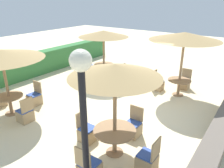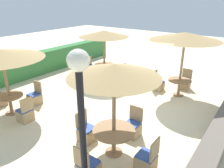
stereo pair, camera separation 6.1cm
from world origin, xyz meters
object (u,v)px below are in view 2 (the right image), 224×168
(patio_chair_back_left_east, at_px, (35,98))
(patio_chair_front_left_north, at_px, (87,132))
(patio_chair_back_left_south, at_px, (25,114))
(round_table_front_right, at_px, (179,84))
(patio_chair_front_left_south, at_px, (147,160))
(patio_chair_back_right_south, at_px, (120,76))
(patio_chair_front_left_west, at_px, (88,168))
(patio_chair_front_left_east, at_px, (132,128))
(round_table_front_left, at_px, (114,134))
(parasol_back_left, at_px, (1,54))
(parasol_back_right, at_px, (104,34))
(parasol_front_right, at_px, (185,37))
(patio_chair_front_right_north, at_px, (158,85))
(round_table_back_left, at_px, (10,100))
(lamp_post, at_px, (81,107))
(patio_chair_front_right_east, at_px, (185,83))
(round_table_back_right, at_px, (104,67))
(patio_chair_back_right_north, at_px, (92,69))
(parasol_front_left, at_px, (114,71))

(patio_chair_back_left_east, bearing_deg, patio_chair_front_left_north, 170.01)
(patio_chair_back_left_south, bearing_deg, round_table_front_right, -33.96)
(patio_chair_front_left_south, xyz_separation_m, patio_chair_back_right_south, (4.85, 4.08, 0.00))
(patio_chair_front_left_west, distance_m, patio_chair_front_left_east, 2.12)
(round_table_front_left, relative_size, patio_chair_back_left_south, 1.24)
(parasol_back_left, bearing_deg, patio_chair_front_left_north, -83.07)
(parasol_back_right, distance_m, patio_chair_back_right_south, 2.29)
(patio_chair_back_right_south, relative_size, parasol_back_left, 0.32)
(patio_chair_front_left_east, xyz_separation_m, parasol_front_right, (3.79, -0.08, 2.32))
(parasol_back_right, distance_m, round_table_front_right, 4.51)
(parasol_back_right, bearing_deg, patio_chair_front_left_north, -147.57)
(round_table_front_right, bearing_deg, patio_chair_front_left_north, 167.52)
(patio_chair_front_right_north, xyz_separation_m, patio_chair_back_left_south, (-5.26, 2.55, 0.00))
(patio_chair_front_right_north, bearing_deg, round_table_front_left, 10.88)
(round_table_back_left, bearing_deg, round_table_front_right, -40.37)
(patio_chair_back_left_east, bearing_deg, lamp_post, 154.59)
(round_table_front_right, xyz_separation_m, patio_chair_back_left_east, (-4.24, 4.40, -0.29))
(lamp_post, relative_size, round_table_back_left, 3.42)
(round_table_front_left, xyz_separation_m, parasol_back_right, (4.84, 4.08, 1.72))
(patio_chair_back_right_south, distance_m, patio_chair_front_right_east, 3.21)
(patio_chair_front_left_east, xyz_separation_m, round_table_back_right, (3.81, 4.06, 0.30))
(parasol_back_right, height_order, patio_chair_back_right_south, parasol_back_right)
(patio_chair_front_left_north, xyz_separation_m, patio_chair_front_left_west, (-1.09, -1.03, 0.00))
(patio_chair_front_left_west, relative_size, patio_chair_front_left_east, 1.00)
(round_table_front_left, xyz_separation_m, patio_chair_front_left_east, (1.03, 0.02, -0.34))
(patio_chair_front_left_north, height_order, patio_chair_back_right_north, same)
(round_table_front_right, bearing_deg, patio_chair_front_right_east, 2.33)
(patio_chair_back_right_north, xyz_separation_m, parasol_front_right, (-0.07, -5.12, 2.32))
(parasol_front_left, relative_size, patio_chair_front_right_east, 2.76)
(patio_chair_back_right_north, xyz_separation_m, patio_chair_back_left_south, (-5.32, -1.58, 0.00))
(patio_chair_front_left_south, height_order, patio_chair_back_left_south, same)
(round_table_back_right, height_order, patio_chair_back_left_south, patio_chair_back_left_south)
(patio_chair_front_left_south, relative_size, round_table_front_right, 0.94)
(round_table_front_right, distance_m, round_table_back_left, 6.88)
(lamp_post, bearing_deg, patio_chair_front_left_west, 39.97)
(lamp_post, bearing_deg, round_table_front_left, 18.17)
(parasol_back_right, bearing_deg, patio_chair_front_right_north, -90.18)
(round_table_front_left, distance_m, parasol_front_right, 5.21)
(patio_chair_front_right_east, bearing_deg, parasol_back_left, 54.30)
(patio_chair_front_left_east, height_order, round_table_front_right, patio_chair_front_left_east)
(patio_chair_back_right_north, xyz_separation_m, patio_chair_back_left_east, (-4.31, -0.71, 0.00))
(lamp_post, bearing_deg, parasol_back_left, 74.95)
(round_table_back_right, height_order, round_table_front_right, round_table_front_right)
(patio_chair_back_right_north, relative_size, patio_chair_front_right_east, 1.00)
(round_table_back_right, distance_m, round_table_back_left, 5.26)
(patio_chair_back_right_south, bearing_deg, parasol_front_left, -147.65)
(patio_chair_front_left_west, relative_size, round_table_front_right, 0.94)
(patio_chair_front_left_south, distance_m, patio_chair_front_right_north, 5.24)
(parasol_back_right, relative_size, patio_chair_back_left_south, 2.78)
(patio_chair_front_left_south, height_order, patio_chair_front_right_east, same)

